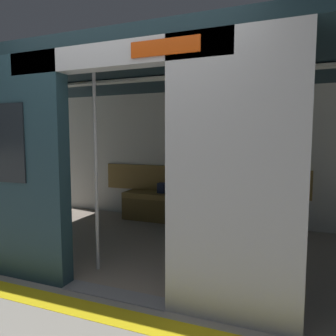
{
  "coord_description": "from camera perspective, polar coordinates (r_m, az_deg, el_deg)",
  "views": [
    {
      "loc": [
        -1.42,
        2.32,
        1.41
      ],
      "look_at": [
        0.03,
        -1.38,
        1.02
      ],
      "focal_mm": 33.27,
      "sensor_mm": 36.0,
      "label": 1
    }
  ],
  "objects": [
    {
      "name": "person_seated",
      "position": [
        5.01,
        3.71,
        -2.72
      ],
      "size": [
        0.55,
        0.7,
        1.2
      ],
      "color": "pink",
      "rests_on": "ground_plane"
    },
    {
      "name": "grab_pole_far",
      "position": [
        2.98,
        2.42,
        -0.72
      ],
      "size": [
        0.04,
        0.04,
        2.17
      ],
      "primitive_type": "cylinder",
      "color": "silver",
      "rests_on": "ground_plane"
    },
    {
      "name": "train_car",
      "position": [
        3.94,
        -0.93,
        7.57
      ],
      "size": [
        6.4,
        2.97,
        2.31
      ],
      "color": "#ADAFB5",
      "rests_on": "ground_plane"
    },
    {
      "name": "platform_edge_strip",
      "position": [
        2.85,
        -13.04,
        -24.25
      ],
      "size": [
        8.0,
        0.24,
        0.01
      ],
      "primitive_type": "cube",
      "color": "yellow",
      "rests_on": "ground_plane"
    },
    {
      "name": "ground_plane",
      "position": [
        3.07,
        -9.63,
        -21.91
      ],
      "size": [
        60.0,
        60.0,
        0.0
      ],
      "primitive_type": "plane",
      "color": "gray"
    },
    {
      "name": "book",
      "position": [
        5.01,
        8.74,
        -5.13
      ],
      "size": [
        0.24,
        0.27,
        0.03
      ],
      "primitive_type": "cube",
      "rotation": [
        0.0,
        0.0,
        0.54
      ],
      "color": "#B22D2D",
      "rests_on": "bench_seat"
    },
    {
      "name": "grab_pole_door",
      "position": [
        3.33,
        -13.07,
        -0.2
      ],
      "size": [
        0.04,
        0.04,
        2.17
      ],
      "primitive_type": "cylinder",
      "color": "silver",
      "rests_on": "ground_plane"
    },
    {
      "name": "handbag",
      "position": [
        5.29,
        -0.45,
        -3.7
      ],
      "size": [
        0.26,
        0.15,
        0.17
      ],
      "color": "#262D4C",
      "rests_on": "bench_seat"
    },
    {
      "name": "bench_seat",
      "position": [
        5.09,
        4.71,
        -6.34
      ],
      "size": [
        2.48,
        0.44,
        0.47
      ],
      "color": "olive",
      "rests_on": "ground_plane"
    }
  ]
}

